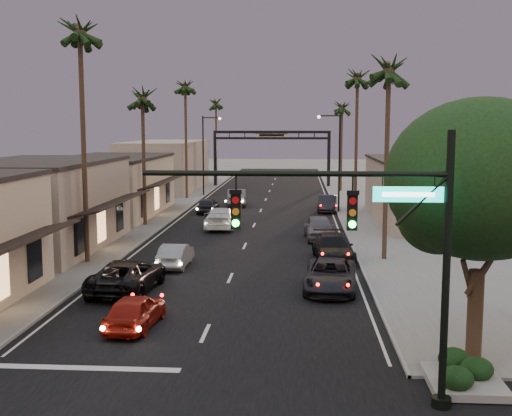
# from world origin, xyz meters

# --- Properties ---
(ground) EXTENTS (200.00, 200.00, 0.00)m
(ground) POSITION_xyz_m (0.00, 40.00, 0.00)
(ground) COLOR slate
(ground) RESTS_ON ground
(road) EXTENTS (14.00, 120.00, 0.02)m
(road) POSITION_xyz_m (0.00, 45.00, 0.00)
(road) COLOR black
(road) RESTS_ON ground
(sidewalk_left) EXTENTS (5.00, 92.00, 0.12)m
(sidewalk_left) POSITION_xyz_m (-9.50, 52.00, 0.06)
(sidewalk_left) COLOR slate
(sidewalk_left) RESTS_ON ground
(sidewalk_right) EXTENTS (5.00, 92.00, 0.12)m
(sidewalk_right) POSITION_xyz_m (9.50, 52.00, 0.06)
(sidewalk_right) COLOR slate
(sidewalk_right) RESTS_ON ground
(storefront_mid) EXTENTS (8.00, 14.00, 5.50)m
(storefront_mid) POSITION_xyz_m (-13.00, 26.00, 2.75)
(storefront_mid) COLOR gray
(storefront_mid) RESTS_ON ground
(storefront_far) EXTENTS (8.00, 16.00, 5.00)m
(storefront_far) POSITION_xyz_m (-13.00, 42.00, 2.50)
(storefront_far) COLOR #C8B298
(storefront_far) RESTS_ON ground
(storefront_dist) EXTENTS (8.00, 20.00, 6.00)m
(storefront_dist) POSITION_xyz_m (-13.00, 65.00, 3.00)
(storefront_dist) COLOR gray
(storefront_dist) RESTS_ON ground
(building_right) EXTENTS (8.00, 18.00, 5.00)m
(building_right) POSITION_xyz_m (14.00, 40.00, 2.50)
(building_right) COLOR gray
(building_right) RESTS_ON ground
(traffic_signal) EXTENTS (8.51, 0.22, 7.80)m
(traffic_signal) POSITION_xyz_m (5.69, 4.00, 5.08)
(traffic_signal) COLOR black
(traffic_signal) RESTS_ON ground
(corner_tree) EXTENTS (6.20, 6.20, 8.80)m
(corner_tree) POSITION_xyz_m (9.48, 7.45, 5.98)
(corner_tree) COLOR #38281C
(corner_tree) RESTS_ON ground
(planter) EXTENTS (2.20, 2.60, 0.24)m
(planter) POSITION_xyz_m (8.60, 5.50, 0.00)
(planter) COLOR gray
(planter) RESTS_ON ground
(arch) EXTENTS (15.20, 0.40, 7.27)m
(arch) POSITION_xyz_m (0.00, 70.00, 5.53)
(arch) COLOR black
(arch) RESTS_ON ground
(streetlight_right) EXTENTS (2.13, 0.30, 9.00)m
(streetlight_right) POSITION_xyz_m (6.92, 45.00, 5.33)
(streetlight_right) COLOR black
(streetlight_right) RESTS_ON ground
(streetlight_left) EXTENTS (2.13, 0.30, 9.00)m
(streetlight_left) POSITION_xyz_m (-6.92, 58.00, 5.33)
(streetlight_left) COLOR black
(streetlight_left) RESTS_ON ground
(palm_lb) EXTENTS (3.20, 3.20, 15.20)m
(palm_lb) POSITION_xyz_m (-8.60, 22.00, 13.39)
(palm_lb) COLOR #38281C
(palm_lb) RESTS_ON ground
(palm_lc) EXTENTS (3.20, 3.20, 12.20)m
(palm_lc) POSITION_xyz_m (-8.60, 36.00, 10.47)
(palm_lc) COLOR #38281C
(palm_lc) RESTS_ON ground
(palm_ld) EXTENTS (3.20, 3.20, 14.20)m
(palm_ld) POSITION_xyz_m (-8.60, 55.00, 12.42)
(palm_ld) COLOR #38281C
(palm_ld) RESTS_ON ground
(palm_ra) EXTENTS (3.20, 3.20, 13.20)m
(palm_ra) POSITION_xyz_m (8.60, 24.00, 11.44)
(palm_ra) COLOR #38281C
(palm_ra) RESTS_ON ground
(palm_rb) EXTENTS (3.20, 3.20, 14.20)m
(palm_rb) POSITION_xyz_m (8.60, 44.00, 12.42)
(palm_rb) COLOR #38281C
(palm_rb) RESTS_ON ground
(palm_rc) EXTENTS (3.20, 3.20, 12.20)m
(palm_rc) POSITION_xyz_m (8.60, 64.00, 10.47)
(palm_rc) COLOR #38281C
(palm_rc) RESTS_ON ground
(palm_far) EXTENTS (3.20, 3.20, 13.20)m
(palm_far) POSITION_xyz_m (-8.30, 78.00, 11.44)
(palm_far) COLOR #38281C
(palm_far) RESTS_ON ground
(oncoming_red) EXTENTS (1.92, 4.13, 1.37)m
(oncoming_red) POSITION_xyz_m (-2.85, 10.51, 0.68)
(oncoming_red) COLOR maroon
(oncoming_red) RESTS_ON ground
(oncoming_pickup) EXTENTS (2.96, 5.82, 1.57)m
(oncoming_pickup) POSITION_xyz_m (-4.61, 16.01, 0.79)
(oncoming_pickup) COLOR black
(oncoming_pickup) RESTS_ON ground
(oncoming_silver) EXTENTS (1.47, 4.08, 1.34)m
(oncoming_silver) POSITION_xyz_m (-3.36, 21.51, 0.67)
(oncoming_silver) COLOR gray
(oncoming_silver) RESTS_ON ground
(oncoming_white) EXTENTS (2.47, 5.70, 1.63)m
(oncoming_white) POSITION_xyz_m (-2.45, 35.20, 0.82)
(oncoming_white) COLOR silver
(oncoming_white) RESTS_ON ground
(oncoming_dgrey) EXTENTS (1.76, 4.17, 1.41)m
(oncoming_dgrey) POSITION_xyz_m (-4.69, 43.89, 0.70)
(oncoming_dgrey) COLOR black
(oncoming_dgrey) RESTS_ON ground
(oncoming_grey_far) EXTENTS (2.27, 5.23, 1.67)m
(oncoming_grey_far) POSITION_xyz_m (-2.61, 49.39, 0.84)
(oncoming_grey_far) COLOR #535358
(oncoming_grey_far) RESTS_ON ground
(curbside_near) EXTENTS (2.86, 5.46, 1.47)m
(curbside_near) POSITION_xyz_m (5.10, 16.84, 0.73)
(curbside_near) COLOR black
(curbside_near) RESTS_ON ground
(curbside_black) EXTENTS (2.56, 5.48, 1.55)m
(curbside_black) POSITION_xyz_m (5.59, 23.74, 0.77)
(curbside_black) COLOR black
(curbside_black) RESTS_ON ground
(curbside_grey) EXTENTS (2.24, 4.96, 1.65)m
(curbside_grey) POSITION_xyz_m (4.98, 30.87, 0.83)
(curbside_grey) COLOR #55545A
(curbside_grey) RESTS_ON ground
(curbside_far) EXTENTS (2.03, 4.75, 1.52)m
(curbside_far) POSITION_xyz_m (6.20, 45.59, 0.76)
(curbside_far) COLOR black
(curbside_far) RESTS_ON ground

